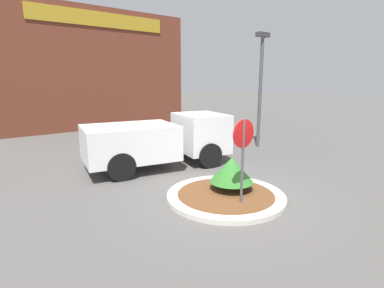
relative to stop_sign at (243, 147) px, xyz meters
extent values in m
plane|color=#514F4C|center=(0.08, 0.65, -1.61)|extent=(120.00, 120.00, 0.00)
cylinder|color=beige|center=(0.08, 0.65, -1.54)|extent=(3.28, 3.28, 0.13)
cylinder|color=brown|center=(0.08, 0.65, -1.54)|extent=(2.69, 2.69, 0.13)
cylinder|color=#4C4C51|center=(0.00, 0.00, -0.45)|extent=(0.07, 0.07, 2.31)
cylinder|color=#B71414|center=(0.00, 0.00, 0.33)|extent=(0.72, 0.03, 0.72)
cylinder|color=brown|center=(0.45, 0.81, -1.36)|extent=(0.08, 0.08, 0.23)
cone|color=#2D6B28|center=(0.45, 0.81, -0.88)|extent=(1.25, 1.25, 0.72)
cube|color=white|center=(2.03, 4.15, -0.44)|extent=(2.09, 2.41, 1.49)
cube|color=white|center=(-0.79, 4.71, -0.57)|extent=(3.57, 2.81, 1.22)
cube|color=black|center=(2.62, 4.03, -0.18)|extent=(0.41, 1.87, 0.52)
cylinder|color=black|center=(2.08, 5.18, -1.14)|extent=(0.97, 0.42, 0.94)
cylinder|color=black|center=(1.68, 3.17, -1.14)|extent=(0.97, 0.42, 0.94)
cylinder|color=black|center=(-1.17, 5.83, -1.14)|extent=(0.97, 0.42, 0.94)
cylinder|color=black|center=(-1.57, 3.81, -1.14)|extent=(0.97, 0.42, 0.94)
cube|color=brown|center=(2.27, 17.43, 2.27)|extent=(12.41, 6.00, 7.76)
cube|color=#B28E23|center=(2.27, 14.40, 5.34)|extent=(8.69, 0.08, 0.90)
cylinder|color=#4C4C51|center=(5.93, 4.45, 0.95)|extent=(0.16, 0.16, 5.11)
cube|color=#38383D|center=(5.93, 4.45, 3.65)|extent=(0.70, 0.30, 0.20)
camera|label=1|loc=(-5.47, -4.98, 1.64)|focal=28.00mm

